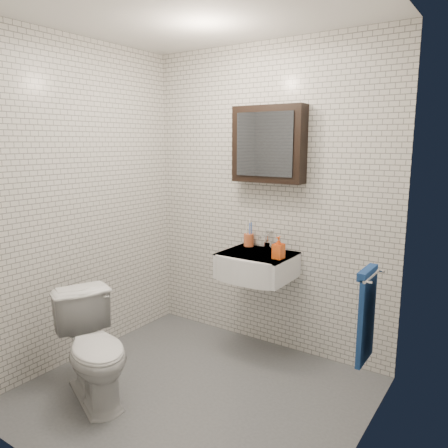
# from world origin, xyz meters

# --- Properties ---
(ground) EXTENTS (2.20, 2.00, 0.01)m
(ground) POSITION_xyz_m (0.00, 0.00, 0.01)
(ground) COLOR #505358
(ground) RESTS_ON ground
(room_shell) EXTENTS (2.22, 2.02, 2.51)m
(room_shell) POSITION_xyz_m (0.00, 0.00, 1.47)
(room_shell) COLOR silver
(room_shell) RESTS_ON ground
(washbasin) EXTENTS (0.55, 0.50, 0.20)m
(washbasin) POSITION_xyz_m (0.05, 0.73, 0.76)
(washbasin) COLOR white
(washbasin) RESTS_ON room_shell
(faucet) EXTENTS (0.06, 0.20, 0.15)m
(faucet) POSITION_xyz_m (0.05, 0.93, 0.92)
(faucet) COLOR silver
(faucet) RESTS_ON washbasin
(mirror_cabinet) EXTENTS (0.60, 0.15, 0.60)m
(mirror_cabinet) POSITION_xyz_m (0.05, 0.93, 1.70)
(mirror_cabinet) COLOR black
(mirror_cabinet) RESTS_ON room_shell
(towel_rail) EXTENTS (0.09, 0.30, 0.58)m
(towel_rail) POSITION_xyz_m (1.04, 0.35, 0.72)
(towel_rail) COLOR silver
(towel_rail) RESTS_ON room_shell
(toothbrush_cup) EXTENTS (0.10, 0.10, 0.23)m
(toothbrush_cup) POSITION_xyz_m (-0.13, 0.94, 0.91)
(toothbrush_cup) COLOR #C75C31
(toothbrush_cup) RESTS_ON washbasin
(soap_bottle) EXTENTS (0.08, 0.08, 0.17)m
(soap_bottle) POSITION_xyz_m (0.27, 0.72, 0.94)
(soap_bottle) COLOR orange
(soap_bottle) RESTS_ON washbasin
(toilet) EXTENTS (0.80, 0.64, 0.71)m
(toilet) POSITION_xyz_m (-0.52, -0.40, 0.36)
(toilet) COLOR white
(toilet) RESTS_ON ground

